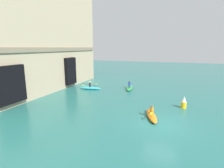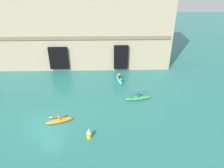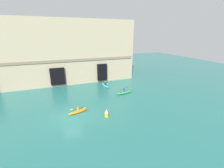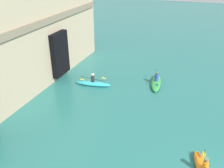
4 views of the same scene
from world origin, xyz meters
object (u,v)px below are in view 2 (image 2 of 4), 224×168
(kayak_cyan, at_px, (119,79))
(kayak_green, at_px, (138,98))
(kayak_orange, at_px, (60,120))
(marker_buoy, at_px, (89,134))

(kayak_cyan, relative_size, kayak_green, 0.89)
(kayak_cyan, height_order, kayak_orange, kayak_cyan)
(kayak_cyan, xyz_separation_m, kayak_green, (2.15, -5.14, 0.00))
(marker_buoy, bearing_deg, kayak_orange, 143.39)
(kayak_green, distance_m, marker_buoy, 9.11)
(kayak_orange, height_order, marker_buoy, marker_buoy)
(kayak_green, height_order, marker_buoy, kayak_green)
(kayak_green, bearing_deg, kayak_orange, -164.06)
(kayak_orange, xyz_separation_m, marker_buoy, (3.46, -2.57, 0.32))
(kayak_orange, bearing_deg, kayak_cyan, 34.80)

